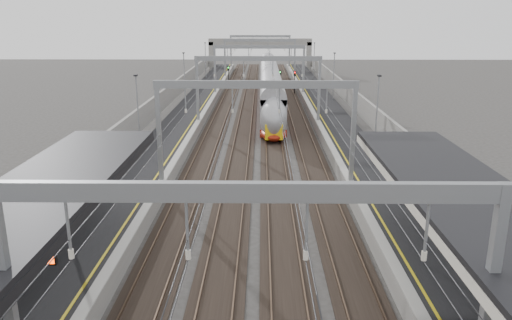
{
  "coord_description": "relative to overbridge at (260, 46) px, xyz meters",
  "views": [
    {
      "loc": [
        0.36,
        -9.52,
        11.5
      ],
      "look_at": [
        0.0,
        22.3,
        2.3
      ],
      "focal_mm": 35.0,
      "sensor_mm": 36.0,
      "label": 1
    }
  ],
  "objects": [
    {
      "name": "wall_right",
      "position": [
        11.2,
        -55.0,
        -3.71
      ],
      "size": [
        0.3,
        120.0,
        3.2
      ],
      "primitive_type": "cube",
      "color": "gray",
      "rests_on": "ground"
    },
    {
      "name": "overbridge",
      "position": [
        0.0,
        0.0,
        0.0
      ],
      "size": [
        22.0,
        2.2,
        6.9
      ],
      "color": "gray",
      "rests_on": "ground"
    },
    {
      "name": "signal_green",
      "position": [
        -5.2,
        -25.39,
        -2.89
      ],
      "size": [
        0.32,
        0.32,
        3.48
      ],
      "color": "black",
      "rests_on": "ground"
    },
    {
      "name": "tracks",
      "position": [
        0.0,
        -55.0,
        -5.26
      ],
      "size": [
        11.4,
        140.0,
        0.2
      ],
      "color": "black",
      "rests_on": "ground"
    },
    {
      "name": "wall_left",
      "position": [
        -11.2,
        -55.0,
        -3.71
      ],
      "size": [
        0.3,
        120.0,
        3.2
      ],
      "primitive_type": "cube",
      "color": "gray",
      "rests_on": "ground"
    },
    {
      "name": "platform_left",
      "position": [
        -8.0,
        -55.0,
        -4.81
      ],
      "size": [
        4.0,
        120.0,
        1.0
      ],
      "primitive_type": "cube",
      "color": "black",
      "rests_on": "ground"
    },
    {
      "name": "signal_red_far",
      "position": [
        5.4,
        -32.88,
        -2.89
      ],
      "size": [
        0.32,
        0.32,
        3.48
      ],
      "color": "black",
      "rests_on": "ground"
    },
    {
      "name": "overhead_line",
      "position": [
        0.0,
        -48.38,
        0.83
      ],
      "size": [
        13.0,
        140.0,
        6.6
      ],
      "color": "gray",
      "rests_on": "platform_left"
    },
    {
      "name": "platform_right",
      "position": [
        8.0,
        -55.0,
        -4.81
      ],
      "size": [
        4.0,
        120.0,
        1.0
      ],
      "primitive_type": "cube",
      "color": "black",
      "rests_on": "ground"
    },
    {
      "name": "train",
      "position": [
        1.5,
        -42.91,
        -3.28
      ],
      "size": [
        2.6,
        47.45,
        4.12
      ],
      "color": "#9C200E",
      "rests_on": "ground"
    },
    {
      "name": "signal_red_near",
      "position": [
        3.2,
        -32.3,
        -2.89
      ],
      "size": [
        0.32,
        0.32,
        3.48
      ],
      "color": "black",
      "rests_on": "ground"
    }
  ]
}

